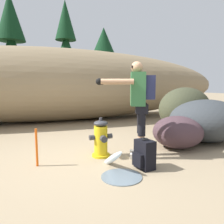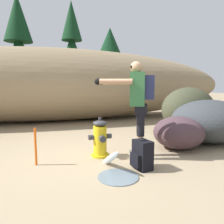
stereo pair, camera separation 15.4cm
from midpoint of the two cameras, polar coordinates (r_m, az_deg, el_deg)
The scene contains 14 objects.
ground_plane at distance 3.89m, azimuth -7.20°, elevation -12.17°, with size 56.00×56.00×0.04m, color #998466.
dirt_embankment at distance 7.99m, azimuth -14.66°, elevation 7.01°, with size 13.56×3.20×2.56m, color #897556.
fire_hydrant at distance 3.84m, azimuth -4.14°, elevation -7.17°, with size 0.42×0.37×0.70m.
hydrant_water_jet at distance 3.29m, azimuth -0.71°, elevation -13.65°, with size 0.57×1.08×0.53m.
utility_worker at distance 3.70m, azimuth 5.72°, elevation 3.80°, with size 1.04×0.75×1.66m.
spare_backpack at distance 3.34m, azimuth 7.29°, elevation -11.18°, with size 0.32×0.33×0.47m.
boulder_large at distance 5.25m, azimuth 23.05°, elevation -2.09°, with size 1.70×1.47×0.95m, color #34383C.
boulder_mid at distance 6.31m, azimuth 18.14°, elevation 0.77°, with size 1.57×1.22×1.21m, color #3B3E2A.
boulder_small at distance 6.08m, azimuth 24.92°, elevation -3.31°, with size 0.64×0.54×0.47m, color #343D32.
boulder_outlier at distance 4.54m, azimuth 16.12°, elevation -5.12°, with size 1.01×1.00×0.65m, color #443036.
pine_tree_left at distance 14.93m, azimuth -25.40°, elevation 14.83°, with size 2.61×2.61×6.82m.
pine_tree_center at distance 13.81m, azimuth -12.48°, elevation 16.50°, with size 1.92×1.92×6.30m.
pine_tree_right at distance 16.63m, azimuth -2.47°, elevation 13.56°, with size 2.72×2.72×5.53m.
survey_stake at distance 3.60m, azimuth -20.59°, elevation -8.84°, with size 0.04×0.04×0.60m, color #E55914.
Camera 1 is at (-0.90, -3.56, 1.26)m, focal length 34.37 mm.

